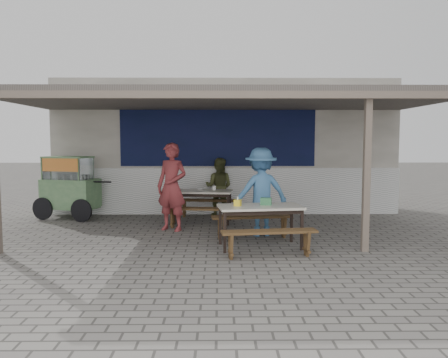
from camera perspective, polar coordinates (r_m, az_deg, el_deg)
ground at (r=8.48m, az=0.46°, el=-7.93°), size 60.00×60.00×0.00m
back_wall at (r=11.85m, az=0.15°, el=4.14°), size 9.00×1.28×3.50m
warung_roof at (r=9.20m, az=0.47°, el=10.09°), size 9.00×4.21×2.81m
table_left at (r=10.14m, az=-2.79°, el=-1.96°), size 1.41×0.86×0.75m
bench_left_street at (r=9.52m, az=-3.38°, el=-4.45°), size 1.47×0.44×0.45m
bench_left_wall at (r=10.85m, az=-2.25°, el=-3.28°), size 1.47×0.44×0.45m
table_right at (r=7.80m, az=4.73°, el=-4.05°), size 1.55×0.92×0.75m
bench_right_street at (r=7.19m, az=5.93°, el=-7.54°), size 1.59×0.47×0.45m
bench_right_wall at (r=8.53m, az=3.68°, el=-5.53°), size 1.59×0.47×0.45m
vendor_cart at (r=11.29m, az=-19.53°, el=-0.73°), size 1.96×1.11×1.52m
patron_street_side at (r=9.28m, az=-6.83°, el=-1.01°), size 0.80×0.68×1.86m
patron_wall_side at (r=11.08m, az=-0.68°, el=-1.03°), size 0.83×0.72×1.47m
patron_right_table at (r=8.76m, az=4.83°, el=-1.68°), size 1.26×0.90×1.76m
tissue_box at (r=7.73m, az=1.79°, el=-3.12°), size 0.14×0.14×0.11m
donation_box at (r=7.88m, az=5.50°, el=-2.93°), size 0.22×0.17×0.13m
condiment_jar at (r=10.24m, az=-1.30°, el=-1.16°), size 0.09×0.09×0.10m
condiment_bowl at (r=10.28m, az=-3.13°, el=-1.29°), size 0.20×0.20×0.04m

